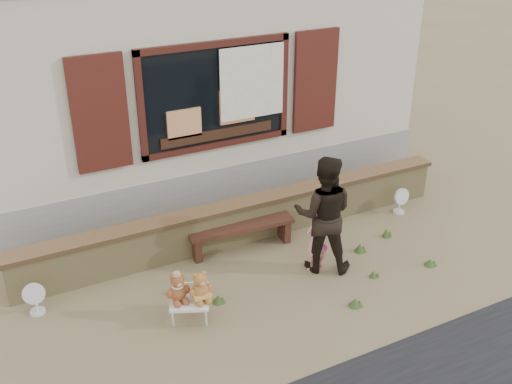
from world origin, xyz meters
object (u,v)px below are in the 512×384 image
bench (241,231)px  teddy_bear_right (200,285)px  folding_chair (190,301)px  child (316,239)px  teddy_bear_left (177,286)px  adult (324,214)px

bench → teddy_bear_right: 1.75m
folding_chair → child: size_ratio=0.61×
teddy_bear_right → child: (1.89, 0.30, -0.01)m
teddy_bear_left → child: child is taller
bench → adult: size_ratio=0.96×
bench → teddy_bear_right: teddy_bear_right is taller
folding_chair → teddy_bear_left: teddy_bear_left is taller
child → folding_chair: bearing=-3.8°
bench → teddy_bear_right: bearing=-128.1°
teddy_bear_right → adult: bearing=32.5°
bench → folding_chair: (-1.31, -1.22, -0.04)m
adult → bench: bearing=-17.1°
child → adult: size_ratio=0.58×
bench → folding_chair: size_ratio=2.69×
folding_chair → teddy_bear_right: 0.28m
teddy_bear_left → folding_chair: bearing=0.0°
folding_chair → teddy_bear_right: bearing=-0.0°
bench → folding_chair: bench is taller
bench → teddy_bear_left: bearing=-136.3°
teddy_bear_right → folding_chair: bearing=180.0°
adult → folding_chair: bearing=39.8°
child → adult: bearing=170.2°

